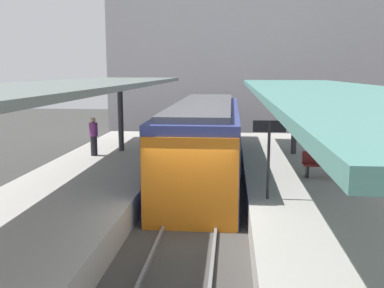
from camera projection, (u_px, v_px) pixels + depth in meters
ground_plane at (189, 239)px, 12.02m from camera, size 80.00×80.00×0.00m
platform_left at (54, 218)px, 12.27m from camera, size 4.40×28.00×1.00m
platform_right at (332, 226)px, 11.60m from camera, size 4.40×28.00×1.00m
track_ballast at (189, 236)px, 12.00m from camera, size 3.20×28.00×0.20m
rail_near_side at (163, 229)px, 12.03m from camera, size 0.08×28.00×0.14m
rail_far_side at (216, 231)px, 11.91m from camera, size 0.08×28.00×0.14m
commuter_train at (204, 141)px, 17.95m from camera, size 2.78×12.55×3.10m
canopy_left at (66, 87)px, 13.06m from camera, size 4.18×21.00×3.19m
canopy_right at (328, 92)px, 12.40m from camera, size 4.18×21.00×3.07m
platform_bench at (324, 164)px, 14.77m from camera, size 1.40×0.41×0.86m
platform_sign at (269, 142)px, 12.07m from camera, size 0.90×0.08×2.21m
passenger_near_bench at (94, 136)px, 18.49m from camera, size 0.36×0.36×1.61m
station_building_backdrop at (245, 57)px, 30.58m from camera, size 18.00×6.00×11.00m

